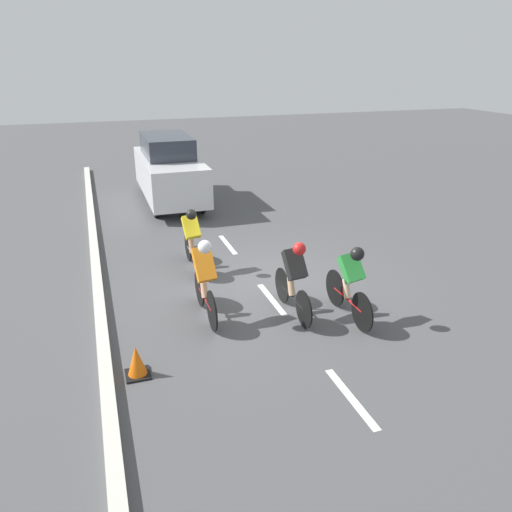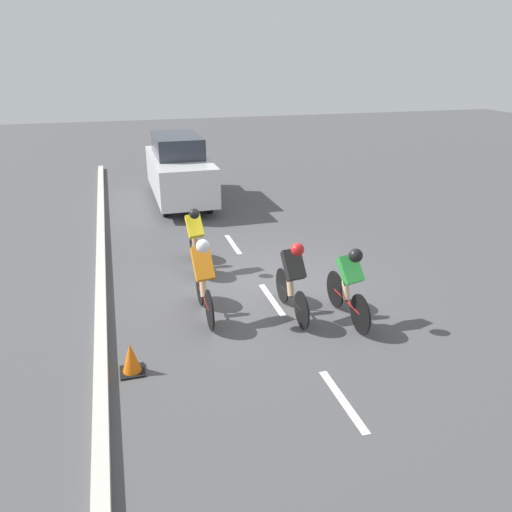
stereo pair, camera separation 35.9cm
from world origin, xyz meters
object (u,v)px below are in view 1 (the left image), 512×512
at_px(cyclist_yellow, 192,237).
at_px(cyclist_green, 350,280).
at_px(support_car, 169,170).
at_px(traffic_cone, 137,362).
at_px(cyclist_black, 294,276).
at_px(cyclist_orange, 205,276).

relative_size(cyclist_yellow, cyclist_green, 0.99).
distance_m(support_car, traffic_cone, 9.55).
relative_size(cyclist_green, traffic_cone, 3.50).
bearing_deg(cyclist_black, cyclist_orange, -13.67).
xyz_separation_m(cyclist_yellow, cyclist_black, (-1.30, 2.65, 0.03)).
bearing_deg(cyclist_yellow, traffic_cone, 66.23).
height_order(cyclist_orange, cyclist_green, cyclist_orange).
height_order(cyclist_black, support_car, support_car).
xyz_separation_m(cyclist_yellow, support_car, (-0.46, -5.65, 0.30)).
bearing_deg(support_car, cyclist_green, 101.12).
bearing_deg(cyclist_green, cyclist_black, -27.00).
height_order(cyclist_yellow, cyclist_orange, cyclist_orange).
height_order(cyclist_orange, traffic_cone, cyclist_orange).
distance_m(cyclist_yellow, traffic_cone, 4.01).
bearing_deg(traffic_cone, cyclist_green, -171.88).
distance_m(cyclist_yellow, cyclist_orange, 2.29).
height_order(cyclist_orange, cyclist_black, cyclist_orange).
xyz_separation_m(cyclist_yellow, traffic_cone, (1.60, 3.64, -0.53)).
distance_m(cyclist_orange, support_car, 7.96).
bearing_deg(cyclist_orange, traffic_cone, 44.97).
relative_size(cyclist_black, traffic_cone, 3.49).
relative_size(cyclist_yellow, traffic_cone, 3.45).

